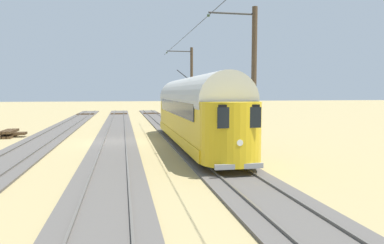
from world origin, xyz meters
name	(u,v)px	position (x,y,z in m)	size (l,w,h in m)	color
ground_plane	(115,143)	(0.00, 0.00, 0.00)	(220.00, 220.00, 0.00)	tan
track_streetcar_siding	(186,139)	(-4.89, -0.31, 0.05)	(2.80, 80.00, 0.18)	#56514C
track_adjacent_siding	(115,141)	(0.00, -0.31, 0.05)	(2.80, 80.00, 0.18)	#56514C
track_third_siding	(38,143)	(4.89, -0.31, 0.05)	(2.80, 80.00, 0.18)	#56514C
vintage_streetcar	(194,110)	(-4.89, 2.64, 2.26)	(2.65, 17.40, 5.00)	gold
catenary_pole_foreground	(191,85)	(-7.30, -10.84, 4.05)	(2.70, 0.28, 7.80)	#423323
catenary_pole_mid_near	(253,79)	(-7.30, 6.24, 4.05)	(2.70, 0.28, 7.80)	#423323
spare_tie_stack	(9,134)	(7.85, -4.45, 0.27)	(2.40, 2.40, 0.54)	#47331E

